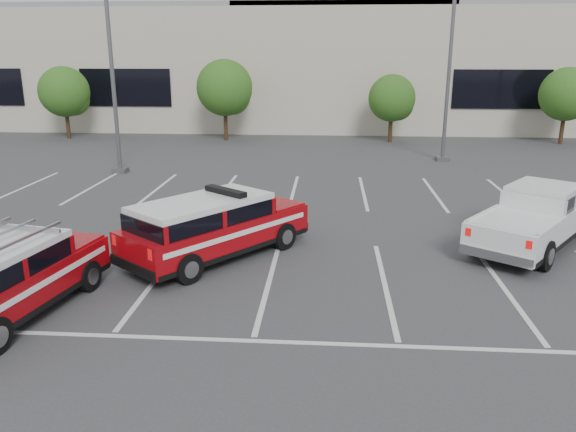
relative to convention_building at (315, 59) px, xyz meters
name	(u,v)px	position (x,y,z in m)	size (l,w,h in m)	color
ground	(269,282)	(-0.18, -31.86, -4.72)	(120.00, 120.00, 0.00)	#39393C
stall_markings	(284,225)	(-0.18, -27.36, -4.71)	(23.00, 15.00, 0.01)	silver
convention_building	(315,59)	(0.00, 0.00, 0.00)	(60.00, 16.99, 13.20)	#B8AF9C
tree_left	(66,93)	(-15.09, -9.82, -1.95)	(3.07, 3.07, 4.42)	#3F2B19
tree_mid_left	(226,90)	(-5.09, -9.82, -1.68)	(3.37, 3.37, 4.85)	#3F2B19
tree_mid_right	(393,100)	(4.91, -9.82, -2.22)	(2.77, 2.77, 3.99)	#3F2B19
tree_right	(568,96)	(14.91, -9.82, -1.95)	(3.07, 3.07, 4.42)	#3F2B19
light_pole_left	(111,53)	(-8.18, -19.86, 0.47)	(0.90, 0.60, 10.24)	#59595E
light_pole_mid	(450,53)	(6.82, -15.86, 0.47)	(0.90, 0.60, 10.24)	#59595E
fire_chief_suv	(214,231)	(-1.77, -30.36, -3.99)	(4.61, 5.13, 1.79)	maroon
white_pickup	(535,223)	(6.91, -28.72, -4.06)	(4.72, 5.40, 1.65)	silver
ladder_suv	(6,284)	(-5.27, -34.04, -4.01)	(2.54, 4.75, 1.78)	maroon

